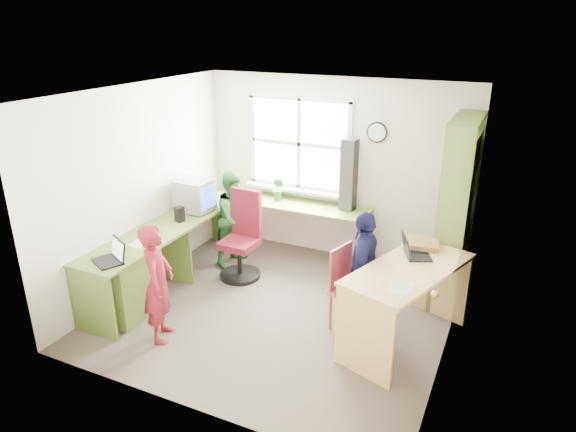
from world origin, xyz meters
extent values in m
cube|color=#474038|center=(0.00, 0.00, -0.01)|extent=(3.60, 3.40, 0.02)
cube|color=white|center=(0.00, 0.00, 2.41)|extent=(3.60, 3.40, 0.02)
cube|color=beige|center=(0.00, 1.71, 1.20)|extent=(3.60, 0.02, 2.40)
cube|color=beige|center=(0.00, -1.71, 1.20)|extent=(3.60, 0.02, 2.40)
cube|color=beige|center=(-1.81, 0.00, 1.20)|extent=(0.02, 3.40, 2.40)
cube|color=beige|center=(1.81, 0.00, 1.20)|extent=(0.02, 3.40, 2.40)
cube|color=white|center=(-0.50, 1.69, 1.50)|extent=(1.40, 0.01, 1.20)
cube|color=white|center=(-0.50, 1.68, 1.50)|extent=(1.48, 0.04, 1.28)
cube|color=olive|center=(1.79, -1.05, 1.00)|extent=(0.02, 0.82, 2.00)
sphere|color=gold|center=(1.75, -0.72, 1.00)|extent=(0.07, 0.07, 0.07)
cylinder|color=black|center=(0.55, 1.68, 1.75)|extent=(0.26, 0.03, 0.26)
cylinder|color=white|center=(0.55, 1.66, 1.75)|extent=(0.22, 0.01, 0.22)
cube|color=olive|center=(-1.50, 0.10, 0.73)|extent=(0.60, 2.70, 0.03)
cube|color=olive|center=(-0.25, 1.42, 0.73)|extent=(1.65, 0.56, 0.03)
cube|color=olive|center=(-1.50, 0.10, 0.36)|extent=(0.56, 0.03, 0.72)
cube|color=olive|center=(-1.50, -1.22, 0.36)|extent=(0.56, 0.03, 0.72)
cube|color=olive|center=(-1.50, 1.42, 0.36)|extent=(0.56, 0.03, 0.72)
cube|color=olive|center=(0.55, 1.42, 0.36)|extent=(0.03, 0.52, 0.72)
cube|color=olive|center=(-1.50, -0.85, 0.36)|extent=(0.54, 0.45, 0.72)
cube|color=#DEBA6F|center=(1.40, -0.01, 0.82)|extent=(1.10, 1.59, 0.03)
cube|color=#DEBA6F|center=(1.18, -0.68, 0.40)|extent=(0.60, 0.23, 0.81)
cube|color=#DEBA6F|center=(1.62, 0.66, 0.40)|extent=(0.60, 0.23, 0.81)
cube|color=olive|center=(1.65, 0.68, 1.05)|extent=(0.30, 0.02, 2.10)
cube|color=olive|center=(1.65, 1.68, 1.05)|extent=(0.30, 0.02, 2.10)
cube|color=olive|center=(1.65, 1.18, 2.09)|extent=(0.30, 1.00, 0.02)
cube|color=olive|center=(1.65, 1.18, 0.06)|extent=(0.30, 1.00, 0.02)
cube|color=olive|center=(1.65, 1.18, 0.42)|extent=(0.30, 1.00, 0.02)
cube|color=olive|center=(1.65, 1.18, 0.80)|extent=(0.30, 1.00, 0.02)
cube|color=olive|center=(1.65, 1.18, 1.18)|extent=(0.30, 1.00, 0.02)
cube|color=olive|center=(1.65, 1.18, 1.56)|extent=(0.30, 1.00, 0.02)
cube|color=olive|center=(1.65, 1.18, 1.94)|extent=(0.30, 1.00, 0.02)
cube|color=red|center=(1.65, 0.88, 0.21)|extent=(0.25, 0.28, 0.27)
cube|color=#1A449E|center=(1.65, 1.20, 0.21)|extent=(0.25, 0.30, 0.29)
cube|color=#1F833C|center=(1.65, 1.50, 0.22)|extent=(0.25, 0.26, 0.30)
cube|color=yellow|center=(1.65, 0.88, 0.58)|extent=(0.25, 0.28, 0.30)
cube|color=#7D3483|center=(1.65, 1.20, 0.59)|extent=(0.25, 0.30, 0.32)
cube|color=orange|center=(1.65, 1.50, 0.57)|extent=(0.25, 0.26, 0.29)
cube|color=#272727|center=(1.65, 0.88, 0.97)|extent=(0.25, 0.28, 0.32)
cube|color=silver|center=(1.65, 1.20, 0.95)|extent=(0.25, 0.30, 0.29)
cube|color=red|center=(1.65, 1.50, 0.96)|extent=(0.25, 0.26, 0.30)
cube|color=#1A449E|center=(1.65, 0.88, 1.33)|extent=(0.25, 0.28, 0.29)
cube|color=#1F833C|center=(1.65, 1.20, 1.34)|extent=(0.25, 0.30, 0.30)
cube|color=yellow|center=(1.65, 1.50, 1.35)|extent=(0.25, 0.26, 0.32)
cube|color=#7D3483|center=(1.65, 0.88, 1.72)|extent=(0.25, 0.28, 0.30)
cube|color=orange|center=(1.65, 1.20, 1.73)|extent=(0.25, 0.30, 0.32)
cube|color=#272727|center=(1.65, 1.50, 1.71)|extent=(0.25, 0.26, 0.29)
cylinder|color=black|center=(-0.80, 0.52, 0.03)|extent=(0.53, 0.53, 0.05)
cylinder|color=black|center=(-0.80, 0.52, 0.24)|extent=(0.06, 0.06, 0.39)
cube|color=#5C111C|center=(-0.80, 0.52, 0.46)|extent=(0.43, 0.43, 0.08)
cube|color=#5C111C|center=(-0.79, 0.72, 0.81)|extent=(0.41, 0.08, 0.61)
cylinder|color=#B43C41|center=(0.65, -0.09, 0.21)|extent=(0.04, 0.04, 0.41)
cylinder|color=#B43C41|center=(0.97, -0.18, 0.21)|extent=(0.04, 0.04, 0.41)
cylinder|color=#B43C41|center=(0.74, 0.23, 0.21)|extent=(0.04, 0.04, 0.41)
cylinder|color=#B43C41|center=(1.06, 0.14, 0.21)|extent=(0.04, 0.04, 0.41)
cube|color=#B43C41|center=(0.85, 0.02, 0.42)|extent=(0.48, 0.48, 0.04)
cube|color=#B43C41|center=(0.68, 0.07, 0.66)|extent=(0.13, 0.36, 0.46)
cube|color=#99999D|center=(-1.48, 0.63, 0.76)|extent=(0.32, 0.25, 0.02)
cube|color=#99999D|center=(-1.48, 0.63, 0.96)|extent=(0.43, 0.39, 0.39)
cube|color=#3F72F2|center=(-1.27, 0.62, 0.96)|extent=(0.02, 0.33, 0.28)
cube|color=black|center=(-1.44, -1.00, 0.76)|extent=(0.40, 0.36, 0.02)
cube|color=black|center=(-1.38, -0.89, 0.87)|extent=(0.31, 0.20, 0.21)
cube|color=white|center=(-1.39, -0.90, 0.87)|extent=(0.27, 0.16, 0.17)
cube|color=black|center=(1.41, 0.30, 0.85)|extent=(0.35, 0.39, 0.02)
cube|color=black|center=(1.30, 0.25, 0.95)|extent=(0.18, 0.32, 0.21)
cube|color=#3F72F2|center=(1.31, 0.25, 0.95)|extent=(0.15, 0.27, 0.17)
cube|color=black|center=(-1.45, 0.24, 0.84)|extent=(0.12, 0.12, 0.19)
cube|color=black|center=(-1.49, 0.90, 0.84)|extent=(0.11, 0.11, 0.19)
cube|color=black|center=(0.27, 1.50, 1.21)|extent=(0.20, 0.18, 0.92)
cube|color=red|center=(1.42, 0.54, 0.87)|extent=(0.38, 0.38, 0.07)
cube|color=silver|center=(-1.45, -0.47, 0.75)|extent=(0.20, 0.28, 0.00)
cube|color=silver|center=(1.41, -0.42, 0.84)|extent=(0.22, 0.30, 0.00)
imported|color=#2F773B|center=(-0.70, 1.45, 0.91)|extent=(0.21, 0.19, 0.32)
imported|color=maroon|center=(-0.85, -0.96, 0.62)|extent=(0.46, 0.54, 1.24)
imported|color=#2A6729|center=(-1.05, 0.88, 0.63)|extent=(0.59, 0.70, 1.26)
imported|color=#151743|center=(0.90, 0.17, 0.64)|extent=(0.39, 0.77, 1.27)
camera|label=1|loc=(2.20, -4.48, 3.06)|focal=32.00mm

